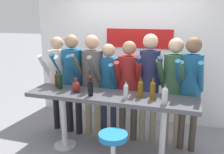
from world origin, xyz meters
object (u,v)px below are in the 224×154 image
(person_left, at_px, (72,74))
(wine_bottle_6, at_px, (153,90))
(person_far_left, at_px, (58,73))
(wine_bottle_2, at_px, (165,95))
(person_center_left, at_px, (92,75))
(wine_bottle_5, at_px, (57,79))
(person_far_right, at_px, (174,81))
(bar_stool, at_px, (113,150))
(decorative_vase, at_px, (76,86))
(wine_bottle_7, at_px, (140,88))
(person_center, at_px, (108,81))
(tasting_table, at_px, (110,104))
(person_center_right, at_px, (129,80))
(person_right, at_px, (149,76))
(wine_bottle_0, at_px, (90,82))
(wine_bottle_3, at_px, (126,91))
(wine_bottle_4, at_px, (60,80))
(wine_bottle_1, at_px, (91,87))
(person_rightmost, at_px, (191,82))

(person_left, xyz_separation_m, wine_bottle_6, (1.46, -0.48, -0.01))
(person_far_left, bearing_deg, person_left, -7.80)
(wine_bottle_2, distance_m, wine_bottle_6, 0.23)
(person_center_left, xyz_separation_m, wine_bottle_5, (-0.47, -0.33, -0.03))
(person_far_right, height_order, wine_bottle_2, person_far_right)
(bar_stool, distance_m, person_far_left, 1.91)
(decorative_vase, bearing_deg, wine_bottle_7, 2.39)
(person_center, xyz_separation_m, wine_bottle_7, (0.63, -0.48, 0.06))
(tasting_table, height_order, person_left, person_left)
(person_center_right, bearing_deg, person_right, -3.77)
(person_far_left, distance_m, person_right, 1.62)
(person_far_left, relative_size, person_center, 1.05)
(person_center_left, xyz_separation_m, person_far_right, (1.33, 0.07, -0.01))
(wine_bottle_0, distance_m, wine_bottle_6, 0.97)
(person_far_left, height_order, wine_bottle_3, person_far_left)
(person_far_right, xyz_separation_m, wine_bottle_4, (-1.71, -0.48, -0.01))
(wine_bottle_3, bearing_deg, person_far_right, 46.07)
(person_center, relative_size, wine_bottle_3, 6.50)
(person_center, bearing_deg, person_far_left, -179.05)
(bar_stool, xyz_separation_m, decorative_vase, (-0.77, 0.61, 0.59))
(person_center, height_order, wine_bottle_4, person_center)
(person_far_left, xyz_separation_m, person_far_right, (2.01, 0.01, 0.02))
(tasting_table, height_order, wine_bottle_6, wine_bottle_6)
(person_right, distance_m, person_far_right, 0.39)
(person_far_left, bearing_deg, person_far_right, 1.99)
(wine_bottle_4, bearing_deg, wine_bottle_7, -1.39)
(wine_bottle_5, bearing_deg, wine_bottle_7, -4.73)
(wine_bottle_1, bearing_deg, wine_bottle_3, 3.57)
(wine_bottle_1, bearing_deg, wine_bottle_7, 11.60)
(person_center_left, bearing_deg, wine_bottle_4, -120.37)
(person_left, distance_m, wine_bottle_1, 0.84)
(bar_stool, relative_size, wine_bottle_7, 2.36)
(tasting_table, distance_m, person_left, 1.01)
(wine_bottle_3, bearing_deg, person_far_left, 156.13)
(wine_bottle_5, bearing_deg, wine_bottle_3, -10.62)
(tasting_table, xyz_separation_m, wine_bottle_1, (-0.26, -0.12, 0.27))
(person_far_right, distance_m, wine_bottle_4, 1.77)
(wine_bottle_1, relative_size, wine_bottle_7, 0.96)
(person_far_right, bearing_deg, person_far_left, -169.22)
(tasting_table, relative_size, wine_bottle_2, 9.70)
(person_right, height_order, wine_bottle_5, person_right)
(bar_stool, distance_m, person_right, 1.40)
(person_far_right, relative_size, decorative_vase, 8.00)
(bar_stool, relative_size, wine_bottle_4, 2.23)
(person_far_right, height_order, person_rightmost, person_rightmost)
(person_center_left, bearing_deg, person_far_left, -173.49)
(person_right, bearing_deg, wine_bottle_0, -157.13)
(bar_stool, bearing_deg, wine_bottle_1, 134.30)
(person_far_right, bearing_deg, wine_bottle_6, -103.95)
(person_right, distance_m, wine_bottle_3, 0.69)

